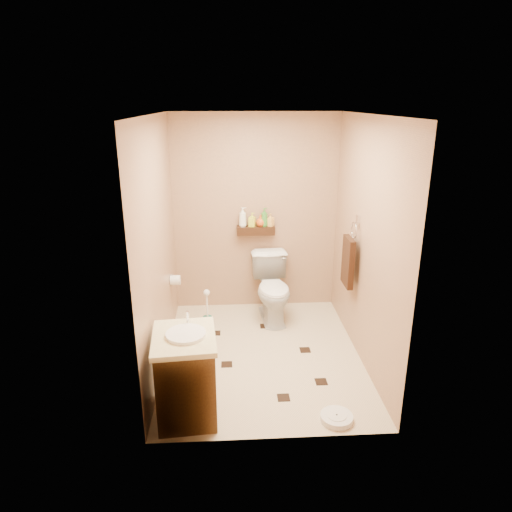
{
  "coord_description": "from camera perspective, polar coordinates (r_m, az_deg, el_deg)",
  "views": [
    {
      "loc": [
        -0.32,
        -4.16,
        2.52
      ],
      "look_at": [
        -0.05,
        0.25,
        1.0
      ],
      "focal_mm": 32.0,
      "sensor_mm": 36.0,
      "label": 1
    }
  ],
  "objects": [
    {
      "name": "bottle_e",
      "position": [
        5.53,
        1.81,
        4.55
      ],
      "size": [
        0.1,
        0.1,
        0.16
      ],
      "primitive_type": "imported",
      "rotation": [
        0.0,
        0.0,
        5.63
      ],
      "color": "#F4B651",
      "rests_on": "wall_shelf"
    },
    {
      "name": "wall_front",
      "position": [
        3.21,
        2.56,
        -5.36
      ],
      "size": [
        2.0,
        0.04,
        2.4
      ],
      "primitive_type": "cube",
      "color": "#9D735A",
      "rests_on": "ground"
    },
    {
      "name": "bottle_a",
      "position": [
        5.5,
        -1.68,
        4.89
      ],
      "size": [
        0.1,
        0.1,
        0.24
      ],
      "primitive_type": "imported",
      "rotation": [
        0.0,
        0.0,
        1.62
      ],
      "color": "white",
      "rests_on": "wall_shelf"
    },
    {
      "name": "ceiling",
      "position": [
        4.18,
        0.97,
        17.27
      ],
      "size": [
        2.0,
        2.5,
        0.02
      ],
      "primitive_type": "cube",
      "color": "white",
      "rests_on": "wall_back"
    },
    {
      "name": "toilet_brush",
      "position": [
        5.4,
        -6.11,
        -7.11
      ],
      "size": [
        0.11,
        0.11,
        0.46
      ],
      "color": "#1A6A5B",
      "rests_on": "ground"
    },
    {
      "name": "wall_right",
      "position": [
        4.56,
        13.52,
        1.56
      ],
      "size": [
        0.04,
        2.5,
        2.4
      ],
      "primitive_type": "cube",
      "color": "#9D735A",
      "rests_on": "ground"
    },
    {
      "name": "floor_accents",
      "position": [
        4.84,
        1.48,
        -12.42
      ],
      "size": [
        1.13,
        1.48,
        0.01
      ],
      "color": "black",
      "rests_on": "ground"
    },
    {
      "name": "towel_ring",
      "position": [
        4.84,
        11.49,
        -0.44
      ],
      "size": [
        0.12,
        0.3,
        0.76
      ],
      "color": "silver",
      "rests_on": "wall_right"
    },
    {
      "name": "wall_back",
      "position": [
        5.58,
        -0.08,
        5.24
      ],
      "size": [
        2.0,
        0.04,
        2.4
      ],
      "primitive_type": "cube",
      "color": "#9D735A",
      "rests_on": "ground"
    },
    {
      "name": "bottle_b",
      "position": [
        5.51,
        -0.49,
        4.58
      ],
      "size": [
        0.1,
        0.1,
        0.17
      ],
      "primitive_type": "imported",
      "rotation": [
        0.0,
        0.0,
        1.28
      ],
      "color": "#CFDA2D",
      "rests_on": "wall_shelf"
    },
    {
      "name": "toilet_paper",
      "position": [
        5.22,
        -10.06,
        -2.97
      ],
      "size": [
        0.12,
        0.11,
        0.12
      ],
      "color": "white",
      "rests_on": "wall_left"
    },
    {
      "name": "bottle_c",
      "position": [
        5.52,
        0.59,
        4.45
      ],
      "size": [
        0.13,
        0.13,
        0.14
      ],
      "primitive_type": "imported",
      "rotation": [
        0.0,
        0.0,
        0.2
      ],
      "color": "#D85619",
      "rests_on": "wall_shelf"
    },
    {
      "name": "wall_left",
      "position": [
        4.42,
        -12.16,
        1.1
      ],
      "size": [
        0.04,
        2.5,
        2.4
      ],
      "primitive_type": "cube",
      "color": "#9D735A",
      "rests_on": "ground"
    },
    {
      "name": "wall_shelf",
      "position": [
        5.55,
        -0.03,
        3.24
      ],
      "size": [
        0.46,
        0.14,
        0.1
      ],
      "primitive_type": "cube",
      "color": "#341C0E",
      "rests_on": "wall_back"
    },
    {
      "name": "bathroom_scale",
      "position": [
        4.06,
        10.04,
        -19.28
      ],
      "size": [
        0.33,
        0.33,
        0.05
      ],
      "rotation": [
        0.0,
        0.0,
        0.27
      ],
      "color": "white",
      "rests_on": "ground"
    },
    {
      "name": "vanity",
      "position": [
        3.92,
        -8.74,
        -14.42
      ],
      "size": [
        0.55,
        0.65,
        0.86
      ],
      "rotation": [
        0.0,
        0.0,
        0.08
      ],
      "color": "brown",
      "rests_on": "ground"
    },
    {
      "name": "toilet",
      "position": [
        5.45,
        2.13,
        -4.11
      ],
      "size": [
        0.49,
        0.79,
        0.78
      ],
      "primitive_type": "imported",
      "rotation": [
        0.0,
        0.0,
        0.08
      ],
      "color": "white",
      "rests_on": "ground"
    },
    {
      "name": "ground",
      "position": [
        4.88,
        0.81,
        -12.2
      ],
      "size": [
        2.5,
        2.5,
        0.0
      ],
      "primitive_type": "plane",
      "color": "beige",
      "rests_on": "ground"
    },
    {
      "name": "bottle_d",
      "position": [
        5.51,
        1.05,
        4.88
      ],
      "size": [
        0.12,
        0.12,
        0.23
      ],
      "primitive_type": "imported",
      "rotation": [
        0.0,
        0.0,
        2.0
      ],
      "color": "#3B872D",
      "rests_on": "wall_shelf"
    }
  ]
}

